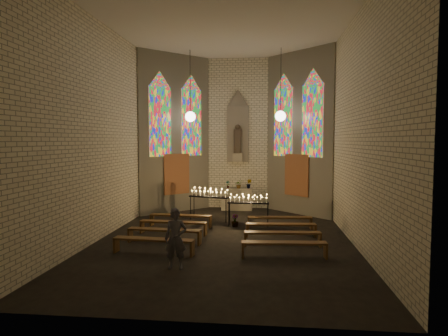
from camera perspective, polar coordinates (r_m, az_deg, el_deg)
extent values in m
plane|color=black|center=(13.18, 0.13, -10.06)|extent=(12.00, 12.00, 0.00)
cube|color=beige|center=(18.77, 2.01, 4.91)|extent=(8.00, 0.02, 7.00)
cube|color=beige|center=(6.86, -5.04, 6.47)|extent=(8.00, 0.02, 7.00)
cube|color=beige|center=(13.79, -16.71, 5.07)|extent=(0.02, 12.00, 7.00)
cube|color=beige|center=(13.01, 18.02, 5.12)|extent=(0.02, 12.00, 7.00)
cube|color=silver|center=(13.34, 0.13, 20.54)|extent=(8.00, 12.00, 0.01)
cube|color=beige|center=(17.94, -7.10, 4.92)|extent=(2.72, 2.72, 7.00)
cube|color=beige|center=(17.53, 10.76, 4.90)|extent=(2.72, 2.72, 7.00)
cube|color=#4C3F8C|center=(17.40, -9.11, 6.58)|extent=(0.78, 0.78, 3.00)
cube|color=#4C3F8C|center=(18.26, -4.68, 6.49)|extent=(0.78, 0.78, 3.00)
cube|color=#4C3F8C|center=(17.97, 8.46, 6.50)|extent=(0.78, 0.78, 3.00)
cube|color=#4C3F8C|center=(16.91, 12.53, 6.61)|extent=(0.78, 0.78, 3.00)
cube|color=brown|center=(17.86, -6.76, -0.85)|extent=(0.95, 0.95, 1.80)
cube|color=brown|center=(17.47, 10.32, -1.00)|extent=(0.95, 0.95, 1.80)
cube|color=gray|center=(18.69, 1.99, 4.91)|extent=(1.00, 0.12, 2.60)
cone|color=gray|center=(18.79, 2.01, 9.95)|extent=(1.00, 1.00, 0.80)
cube|color=#AEA68E|center=(18.57, 1.96, 1.52)|extent=(0.45, 0.30, 0.40)
cylinder|color=#4E4136|center=(18.55, 1.96, 3.84)|extent=(0.36, 0.36, 1.10)
sphere|color=#4E4136|center=(18.56, 1.97, 5.84)|extent=(0.26, 0.26, 0.26)
sphere|color=white|center=(17.15, -4.83, 7.32)|extent=(0.44, 0.44, 0.44)
cylinder|color=black|center=(17.29, -4.86, 11.96)|extent=(0.02, 0.02, 2.80)
sphere|color=white|center=(16.86, 8.07, 7.35)|extent=(0.44, 0.44, 0.44)
cylinder|color=black|center=(17.00, 8.12, 12.07)|extent=(0.02, 0.02, 2.80)
cube|color=#AEA68E|center=(18.42, 1.87, -4.44)|extent=(1.40, 0.60, 1.00)
imported|color=#4C723F|center=(18.30, 0.55, -2.37)|extent=(0.20, 0.16, 0.35)
imported|color=#4C723F|center=(18.25, 2.14, -2.34)|extent=(0.41, 0.38, 0.37)
imported|color=#4C723F|center=(18.25, 3.59, -2.25)|extent=(0.29, 0.26, 0.43)
imported|color=#4C723F|center=(14.89, 1.58, -7.51)|extent=(0.32, 0.32, 0.47)
cube|color=black|center=(15.92, -2.08, -4.12)|extent=(1.70, 0.87, 0.05)
cylinder|color=black|center=(16.20, -4.82, -5.73)|extent=(0.03, 0.03, 0.93)
cylinder|color=black|center=(15.54, 0.28, -6.14)|extent=(0.03, 0.03, 0.93)
cylinder|color=black|center=(16.47, -4.30, -5.57)|extent=(0.03, 0.03, 0.93)
cylinder|color=black|center=(15.82, 0.73, -5.96)|extent=(0.03, 0.03, 0.93)
cube|color=black|center=(14.89, 3.51, -4.97)|extent=(1.55, 0.42, 0.05)
cylinder|color=black|center=(14.90, 0.68, -6.72)|extent=(0.03, 0.03, 0.86)
cylinder|color=black|center=(14.79, 6.26, -6.82)|extent=(0.03, 0.03, 0.86)
cylinder|color=black|center=(15.18, 0.82, -6.52)|extent=(0.03, 0.03, 0.86)
cylinder|color=black|center=(15.07, 6.29, -6.62)|extent=(0.03, 0.03, 0.86)
cube|color=#553718|center=(14.97, -6.21, -6.75)|extent=(2.33, 0.50, 0.06)
cube|color=#553718|center=(15.37, -10.27, -7.30)|extent=(0.08, 0.33, 0.42)
cube|color=#553718|center=(14.74, -1.97, -7.73)|extent=(0.08, 0.33, 0.42)
cube|color=#553718|center=(14.65, 7.96, -7.00)|extent=(2.33, 0.50, 0.06)
cube|color=#553718|center=(14.61, 3.51, -7.83)|extent=(0.08, 0.33, 0.42)
cube|color=#553718|center=(14.86, 12.31, -7.72)|extent=(0.08, 0.33, 0.42)
cube|color=#553718|center=(13.83, -7.27, -7.66)|extent=(2.33, 0.50, 0.06)
cube|color=#553718|center=(14.25, -11.63, -8.22)|extent=(0.08, 0.33, 0.42)
cube|color=#553718|center=(13.58, -2.68, -8.75)|extent=(0.08, 0.33, 0.42)
cube|color=#553718|center=(13.48, 8.13, -7.98)|extent=(2.33, 0.50, 0.06)
cube|color=#553718|center=(13.44, 3.29, -8.88)|extent=(0.08, 0.33, 0.42)
cube|color=#553718|center=(13.69, 12.86, -8.73)|extent=(0.08, 0.33, 0.42)
cube|color=#553718|center=(12.69, -8.53, -8.73)|extent=(2.33, 0.50, 0.06)
cube|color=#553718|center=(13.14, -13.23, -9.29)|extent=(0.08, 0.33, 0.42)
cube|color=#553718|center=(12.42, -3.52, -9.96)|extent=(0.08, 0.33, 0.42)
cube|color=#553718|center=(12.31, 8.34, -9.13)|extent=(2.33, 0.50, 0.06)
cube|color=#553718|center=(12.28, 3.02, -10.13)|extent=(0.08, 0.33, 0.42)
cube|color=#553718|center=(12.54, 13.53, -9.93)|extent=(0.08, 0.33, 0.42)
cube|color=#553718|center=(11.56, -10.04, -10.01)|extent=(2.33, 0.50, 0.06)
cube|color=#553718|center=(12.04, -15.14, -10.54)|extent=(0.08, 0.33, 0.42)
cube|color=#553718|center=(11.28, -4.55, -11.41)|extent=(0.08, 0.33, 0.42)
cube|color=#553718|center=(11.14, 8.59, -10.53)|extent=(2.33, 0.50, 0.06)
cube|color=#553718|center=(11.12, 2.69, -11.63)|extent=(0.08, 0.33, 0.42)
cube|color=#553718|center=(11.39, 14.33, -11.38)|extent=(0.08, 0.33, 0.42)
imported|color=#4D4C56|center=(10.16, -6.91, -9.97)|extent=(0.57, 0.39, 1.51)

